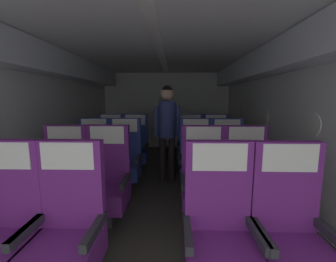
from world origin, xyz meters
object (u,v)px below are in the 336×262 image
object	(u,v)px
seat_b_left_aisle	(107,183)
seat_b_right_window	(203,184)
seat_a_right_aisle	(291,236)
flight_attendant	(167,123)
seat_c_right_aisle	(227,162)
seat_a_left_aisle	(66,232)
seat_d_left_window	(110,148)
seat_b_right_aisle	(246,185)
seat_b_left_window	(64,183)
seat_c_left_aisle	(125,161)
seat_a_left_window	(3,231)
seat_c_left_window	(94,161)
seat_d_left_aisle	(135,148)
seat_d_right_window	(190,148)
seat_d_right_aisle	(216,148)
seat_c_right_window	(196,161)
seat_a_right_window	(220,234)

from	to	relation	value
seat_b_left_aisle	seat_b_right_window	xyz separation A→B (m)	(1.09, -0.01, 0.00)
seat_a_right_aisle	flight_attendant	distance (m)	2.46
seat_b_left_aisle	seat_c_right_aisle	size ratio (longest dim) A/B	1.00
seat_c_right_aisle	seat_a_left_aisle	bearing A→B (deg)	-131.16
seat_b_left_aisle	seat_d_left_window	size ratio (longest dim) A/B	1.00
seat_a_right_aisle	seat_b_right_aisle	size ratio (longest dim) A/B	1.00
seat_c_right_aisle	seat_a_right_aisle	bearing A→B (deg)	-89.95
seat_b_left_window	seat_c_left_aisle	size ratio (longest dim) A/B	1.00
seat_a_left_window	seat_b_right_window	bearing A→B (deg)	30.39
seat_c_left_window	seat_d_left_aisle	size ratio (longest dim) A/B	1.00
seat_c_left_window	seat_d_left_aisle	distance (m)	1.03
seat_a_left_aisle	seat_c_left_window	bearing A→B (deg)	104.43
seat_c_left_aisle	seat_d_left_aisle	distance (m)	0.89
seat_d_left_window	seat_a_left_window	bearing A→B (deg)	-89.93
seat_d_right_window	flight_attendant	distance (m)	0.87
seat_b_right_aisle	flight_attendant	bearing A→B (deg)	125.49
seat_b_left_window	flight_attendant	xyz separation A→B (m)	(1.13, 1.30, 0.54)
seat_d_left_window	seat_d_right_aisle	xyz separation A→B (m)	(2.05, 0.01, 0.00)
seat_b_right_window	seat_c_right_window	distance (m)	0.91
seat_b_left_aisle	seat_b_left_window	bearing A→B (deg)	-178.07
seat_b_left_aisle	seat_c_left_window	xyz separation A→B (m)	(-0.48, 0.89, 0.00)
seat_a_right_aisle	seat_b_right_aisle	world-z (taller)	same
flight_attendant	seat_d_right_aisle	bearing A→B (deg)	10.51
seat_a_left_window	seat_c_left_aisle	bearing A→B (deg)	75.50
seat_a_left_aisle	seat_b_right_aisle	xyz separation A→B (m)	(1.58, 0.91, 0.00)
seat_a_left_window	seat_d_left_aisle	world-z (taller)	same
seat_b_left_aisle	seat_d_left_aisle	distance (m)	1.80
seat_a_right_aisle	seat_c_left_window	size ratio (longest dim) A/B	1.00
seat_a_left_window	seat_d_right_aisle	size ratio (longest dim) A/B	1.00
seat_a_right_aisle	seat_b_left_window	distance (m)	2.25
seat_a_right_aisle	seat_c_left_aisle	size ratio (longest dim) A/B	1.00
seat_a_right_aisle	seat_d_right_aisle	size ratio (longest dim) A/B	1.00
seat_a_right_window	flight_attendant	distance (m)	2.31
seat_c_left_window	seat_d_left_window	distance (m)	0.92
seat_d_right_aisle	seat_d_left_aisle	bearing A→B (deg)	-179.27
seat_a_left_aisle	seat_b_left_aisle	world-z (taller)	same
seat_d_left_aisle	seat_c_left_window	bearing A→B (deg)	-117.83
seat_d_left_aisle	seat_a_left_window	bearing A→B (deg)	-99.98
seat_a_right_aisle	seat_d_right_aisle	distance (m)	2.76
seat_a_right_window	seat_d_left_window	world-z (taller)	same
seat_a_right_aisle	seat_c_left_aisle	xyz separation A→B (m)	(-1.57, 1.84, 0.00)
seat_b_left_aisle	seat_d_right_window	bearing A→B (deg)	59.02
seat_b_right_aisle	flight_attendant	distance (m)	1.68
seat_a_right_aisle	seat_b_left_aisle	xyz separation A→B (m)	(-1.57, 0.93, 0.00)
seat_c_left_window	seat_c_right_aisle	world-z (taller)	same
seat_b_left_aisle	seat_d_right_aisle	size ratio (longest dim) A/B	1.00
seat_a_right_aisle	seat_d_right_window	size ratio (longest dim) A/B	1.00
seat_d_right_window	seat_b_left_aisle	bearing A→B (deg)	-120.98
seat_a_right_window	seat_b_left_window	world-z (taller)	same
seat_b_left_aisle	seat_a_right_aisle	bearing A→B (deg)	-30.59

